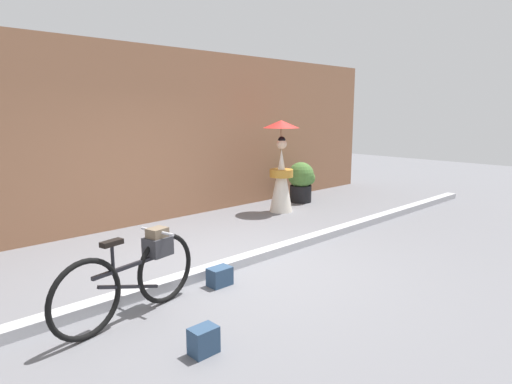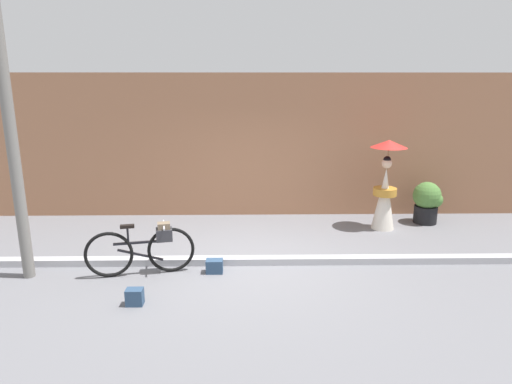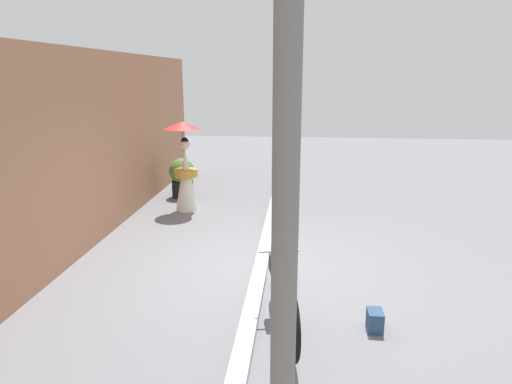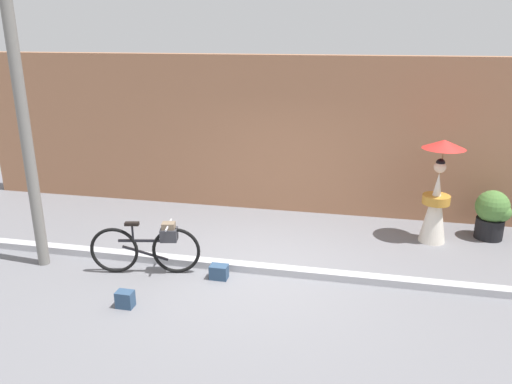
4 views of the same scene
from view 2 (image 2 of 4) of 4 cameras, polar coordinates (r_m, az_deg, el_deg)
name	(u,v)px [view 2 (image 2 of 4)]	position (r m, az deg, el deg)	size (l,w,h in m)	color
ground_plane	(249,264)	(8.02, -0.95, -9.01)	(30.00, 30.00, 0.00)	slate
building_wall	(248,145)	(10.61, -1.01, 5.93)	(14.00, 0.40, 3.27)	#9E6B4C
sidewalk_curb	(249,261)	(7.99, -0.95, -8.62)	(14.00, 0.20, 0.12)	#B2B2B7
bicycle_near_officer	(145,248)	(7.68, -13.85, -6.85)	(1.74, 0.52, 0.87)	black
person_with_parasol	(385,186)	(9.95, 15.96, 0.73)	(0.76, 0.76, 1.91)	silver
potted_plant_by_door	(427,201)	(10.73, 20.75, -1.09)	(0.62, 0.61, 0.93)	black
backpack_on_pavement	(134,297)	(6.85, -15.07, -12.61)	(0.24, 0.17, 0.24)	navy
backpack_spare	(214,266)	(7.66, -5.28, -9.26)	(0.28, 0.19, 0.23)	navy
utility_pole	(10,130)	(7.83, -28.56, 6.92)	(0.18, 0.18, 4.80)	slate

